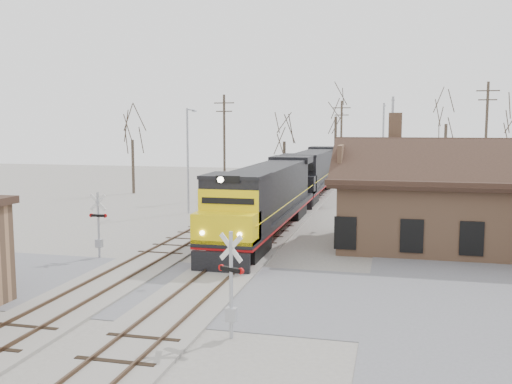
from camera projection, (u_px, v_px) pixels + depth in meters
ground at (202, 290)px, 24.75m from camera, size 140.00×140.00×0.00m
road at (202, 290)px, 24.74m from camera, size 60.00×9.00×0.03m
track_main at (273, 229)px, 39.22m from camera, size 3.40×90.00×0.24m
track_siding at (211, 226)px, 40.27m from camera, size 3.40×90.00×0.24m
depot at (463, 207)px, 33.27m from camera, size 15.20×9.31×7.90m
locomotive_lead at (265, 198)px, 36.63m from camera, size 3.14×21.02×4.67m
locomotive_trailing at (312, 172)px, 57.20m from camera, size 3.14×21.02×4.42m
crossbuck_near at (231, 288)px, 18.99m from camera, size 1.00×0.46×3.65m
crossbuck_far at (99, 227)px, 30.60m from camera, size 1.02×0.27×3.57m
streetlight_a at (188, 154)px, 46.26m from camera, size 0.25×2.04×8.50m
streetlight_b at (392, 153)px, 41.77m from camera, size 0.25×2.04×9.21m
streetlight_c at (383, 146)px, 53.94m from camera, size 0.25×2.04×9.22m
utility_pole_a at (224, 145)px, 55.28m from camera, size 2.00×0.24×10.08m
utility_pole_b at (341, 143)px, 64.28m from camera, size 2.00×0.24×9.89m
utility_pole_c at (486, 141)px, 51.17m from camera, size 2.00×0.24×11.00m
tree_a at (132, 131)px, 59.43m from camera, size 3.76×3.76×9.21m
tree_b at (284, 133)px, 60.11m from camera, size 3.63×3.63×8.89m
tree_c at (336, 105)px, 67.55m from camera, size 5.45×5.45×13.36m
tree_d at (447, 112)px, 59.84m from camera, size 4.86×4.86×11.91m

